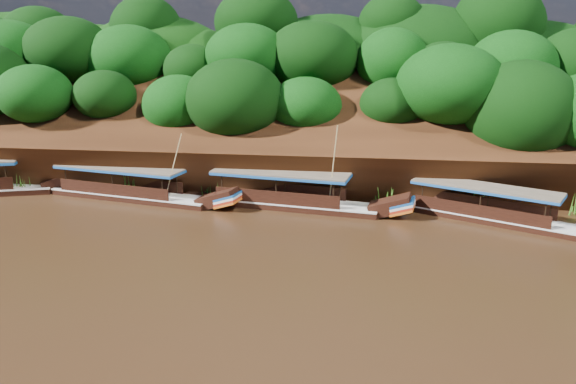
{
  "coord_description": "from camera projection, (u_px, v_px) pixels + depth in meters",
  "views": [
    {
      "loc": [
        5.35,
        -29.61,
        11.71
      ],
      "look_at": [
        0.33,
        7.0,
        1.42
      ],
      "focal_mm": 35.0,
      "sensor_mm": 36.0,
      "label": 1
    }
  ],
  "objects": [
    {
      "name": "reeds",
      "position": [
        242.0,
        188.0,
        41.32
      ],
      "size": [
        50.1,
        2.17,
        2.1
      ],
      "color": "#386C1B",
      "rests_on": "ground"
    },
    {
      "name": "boat_2",
      "position": [
        140.0,
        193.0,
        41.48
      ],
      "size": [
        15.31,
        5.03,
        5.58
      ],
      "rotation": [
        0.0,
        0.0,
        -0.21
      ],
      "color": "black",
      "rests_on": "ground"
    },
    {
      "name": "boat_0",
      "position": [
        506.0,
        216.0,
        36.12
      ],
      "size": [
        13.46,
        8.0,
        5.57
      ],
      "rotation": [
        0.0,
        0.0,
        -0.47
      ],
      "color": "black",
      "rests_on": "ground"
    },
    {
      "name": "riverbank",
      "position": [
        307.0,
        143.0,
        53.28
      ],
      "size": [
        120.0,
        30.06,
        19.4
      ],
      "color": "black",
      "rests_on": "ground"
    },
    {
      "name": "boat_1",
      "position": [
        301.0,
        201.0,
        39.37
      ],
      "size": [
        14.84,
        4.38,
        6.61
      ],
      "rotation": [
        0.0,
        0.0,
        -0.16
      ],
      "color": "black",
      "rests_on": "ground"
    },
    {
      "name": "ground",
      "position": [
        266.0,
        248.0,
        32.1
      ],
      "size": [
        160.0,
        160.0,
        0.0
      ],
      "primitive_type": "plane",
      "color": "black",
      "rests_on": "ground"
    }
  ]
}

